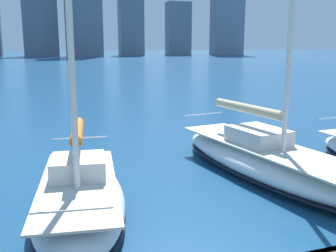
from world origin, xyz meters
TOP-DOWN VIEW (x-y plane):
  - city_skyline at (-9.37, -159.07)m, footprint 165.70×25.53m
  - sailboat_tan at (-4.07, -7.05)m, footprint 3.92×9.75m
  - sailboat_orange at (2.58, -5.78)m, footprint 3.32×6.91m

SIDE VIEW (x-z plane):
  - sailboat_orange at x=2.58m, z-range -5.06..6.36m
  - sailboat_tan at x=-4.07m, z-range -5.36..6.66m
  - city_skyline at x=-9.37m, z-range -5.83..41.18m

